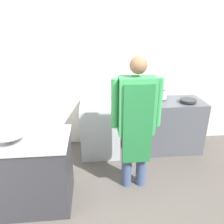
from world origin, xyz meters
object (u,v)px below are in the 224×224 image
(mixing_bowl, at_px, (10,138))
(saute_pan, at_px, (188,100))
(stove, at_px, (171,125))
(person_cook, at_px, (136,118))
(stock_pot, at_px, (159,92))
(fridge_unit, at_px, (100,129))

(mixing_bowl, relative_size, saute_pan, 1.34)
(stove, relative_size, person_cook, 0.56)
(mixing_bowl, xyz_separation_m, saute_pan, (2.50, 1.07, -0.01))
(person_cook, height_order, stock_pot, person_cook)
(fridge_unit, relative_size, saute_pan, 3.31)
(person_cook, bearing_deg, stove, 47.69)
(stove, height_order, mixing_bowl, mixing_bowl)
(stock_pot, xyz_separation_m, saute_pan, (0.43, -0.22, -0.09))
(person_cook, xyz_separation_m, stock_pot, (0.61, 1.03, 0.01))
(person_cook, xyz_separation_m, mixing_bowl, (-1.46, -0.26, -0.06))
(stove, distance_m, fridge_unit, 1.27)
(stove, xyz_separation_m, fridge_unit, (-1.27, -0.00, -0.01))
(person_cook, bearing_deg, fridge_unit, 115.29)
(stove, distance_m, person_cook, 1.36)
(mixing_bowl, bearing_deg, stock_pot, 31.80)
(stove, xyz_separation_m, person_cook, (-0.84, -0.92, 0.57))
(stock_pot, bearing_deg, fridge_unit, -173.97)
(stove, relative_size, saute_pan, 3.77)
(person_cook, relative_size, saute_pan, 6.69)
(stove, distance_m, stock_pot, 0.63)
(fridge_unit, height_order, saute_pan, saute_pan)
(saute_pan, bearing_deg, stove, 152.00)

